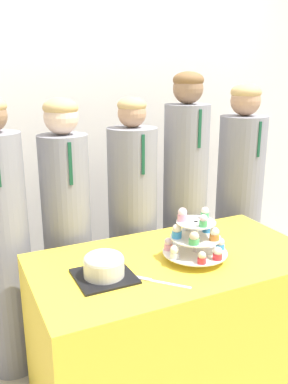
% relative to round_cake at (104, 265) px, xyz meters
% --- Properties ---
extents(wall_back, '(9.00, 0.06, 2.70)m').
position_rel_round_cake_xyz_m(wall_back, '(0.38, 1.11, 0.53)').
color(wall_back, silver).
rests_on(wall_back, ground_plane).
extents(table, '(1.37, 0.73, 0.76)m').
position_rel_round_cake_xyz_m(table, '(0.38, 0.04, -0.44)').
color(table, yellow).
rests_on(table, ground_plane).
extents(round_cake, '(0.25, 0.25, 0.12)m').
position_rel_round_cake_xyz_m(round_cake, '(0.00, 0.00, 0.00)').
color(round_cake, black).
rests_on(round_cake, table).
extents(cake_knife, '(0.19, 0.20, 0.01)m').
position_rel_round_cake_xyz_m(cake_knife, '(0.18, -0.12, -0.06)').
color(cake_knife, silver).
rests_on(cake_knife, table).
extents(cupcake_stand, '(0.31, 0.31, 0.25)m').
position_rel_round_cake_xyz_m(cupcake_stand, '(0.45, -0.01, 0.05)').
color(cupcake_stand, silver).
rests_on(cupcake_stand, table).
extents(student_0, '(0.28, 0.28, 1.51)m').
position_rel_round_cake_xyz_m(student_0, '(-0.35, 0.59, -0.10)').
color(student_0, gray).
rests_on(student_0, ground_plane).
extents(student_1, '(0.27, 0.27, 1.50)m').
position_rel_round_cake_xyz_m(student_1, '(-0.00, 0.59, -0.10)').
color(student_1, gray).
rests_on(student_1, ground_plane).
extents(student_2, '(0.29, 0.30, 1.49)m').
position_rel_round_cake_xyz_m(student_2, '(0.40, 0.59, -0.11)').
color(student_2, gray).
rests_on(student_2, ground_plane).
extents(student_3, '(0.28, 0.28, 1.63)m').
position_rel_round_cake_xyz_m(student_3, '(0.76, 0.59, -0.04)').
color(student_3, gray).
rests_on(student_3, ground_plane).
extents(student_4, '(0.31, 0.31, 1.55)m').
position_rel_round_cake_xyz_m(student_4, '(1.19, 0.59, -0.08)').
color(student_4, gray).
rests_on(student_4, ground_plane).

